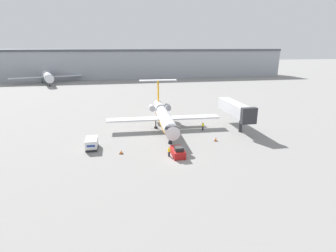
{
  "coord_description": "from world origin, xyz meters",
  "views": [
    {
      "loc": [
        -9.18,
        -39.65,
        18.2
      ],
      "look_at": [
        0.0,
        8.84,
        3.08
      ],
      "focal_mm": 28.0,
      "sensor_mm": 36.0,
      "label": 1
    }
  ],
  "objects_px": {
    "worker_near_tug": "(169,151)",
    "traffic_cone_left": "(121,152)",
    "worker_by_wing": "(203,126)",
    "airplane_parked_far_left": "(47,75)",
    "traffic_cone_right": "(216,139)",
    "pushback_tug": "(178,152)",
    "luggage_cart": "(92,144)",
    "airplane_main": "(164,116)",
    "jet_bridge": "(236,109)"
  },
  "relations": [
    {
      "from": "worker_near_tug",
      "to": "traffic_cone_left",
      "type": "xyz_separation_m",
      "value": [
        -8.08,
        2.69,
        -0.57
      ]
    },
    {
      "from": "worker_by_wing",
      "to": "airplane_parked_far_left",
      "type": "relative_size",
      "value": 0.05
    },
    {
      "from": "traffic_cone_right",
      "to": "airplane_parked_far_left",
      "type": "xyz_separation_m",
      "value": [
        -54.4,
        98.42,
        3.42
      ]
    },
    {
      "from": "pushback_tug",
      "to": "worker_near_tug",
      "type": "distance_m",
      "value": 1.53
    },
    {
      "from": "airplane_parked_far_left",
      "to": "worker_by_wing",
      "type": "bearing_deg",
      "value": -59.35
    },
    {
      "from": "luggage_cart",
      "to": "worker_by_wing",
      "type": "distance_m",
      "value": 24.53
    },
    {
      "from": "airplane_main",
      "to": "luggage_cart",
      "type": "height_order",
      "value": "airplane_main"
    },
    {
      "from": "worker_by_wing",
      "to": "airplane_parked_far_left",
      "type": "xyz_separation_m",
      "value": [
        -54.03,
        91.16,
        2.82
      ]
    },
    {
      "from": "worker_by_wing",
      "to": "traffic_cone_left",
      "type": "bearing_deg",
      "value": -150.66
    },
    {
      "from": "airplane_parked_far_left",
      "to": "jet_bridge",
      "type": "bearing_deg",
      "value": -55.79
    },
    {
      "from": "airplane_main",
      "to": "pushback_tug",
      "type": "bearing_deg",
      "value": -90.89
    },
    {
      "from": "airplane_main",
      "to": "jet_bridge",
      "type": "xyz_separation_m",
      "value": [
        16.24,
        -2.31,
        1.31
      ]
    },
    {
      "from": "luggage_cart",
      "to": "jet_bridge",
      "type": "bearing_deg",
      "value": 12.76
    },
    {
      "from": "traffic_cone_left",
      "to": "airplane_parked_far_left",
      "type": "height_order",
      "value": "airplane_parked_far_left"
    },
    {
      "from": "pushback_tug",
      "to": "worker_by_wing",
      "type": "relative_size",
      "value": 2.16
    },
    {
      "from": "traffic_cone_left",
      "to": "jet_bridge",
      "type": "relative_size",
      "value": 0.05
    },
    {
      "from": "pushback_tug",
      "to": "airplane_parked_far_left",
      "type": "xyz_separation_m",
      "value": [
        -45.3,
        104.23,
        3.06
      ]
    },
    {
      "from": "worker_near_tug",
      "to": "traffic_cone_right",
      "type": "bearing_deg",
      "value": 28.34
    },
    {
      "from": "luggage_cart",
      "to": "traffic_cone_right",
      "type": "distance_m",
      "value": 23.95
    },
    {
      "from": "pushback_tug",
      "to": "airplane_parked_far_left",
      "type": "height_order",
      "value": "airplane_parked_far_left"
    },
    {
      "from": "pushback_tug",
      "to": "traffic_cone_right",
      "type": "distance_m",
      "value": 10.81
    },
    {
      "from": "airplane_main",
      "to": "pushback_tug",
      "type": "relative_size",
      "value": 6.36
    },
    {
      "from": "pushback_tug",
      "to": "airplane_parked_far_left",
      "type": "relative_size",
      "value": 0.11
    },
    {
      "from": "pushback_tug",
      "to": "jet_bridge",
      "type": "relative_size",
      "value": 0.28
    },
    {
      "from": "luggage_cart",
      "to": "worker_near_tug",
      "type": "bearing_deg",
      "value": -24.86
    },
    {
      "from": "pushback_tug",
      "to": "traffic_cone_left",
      "type": "xyz_separation_m",
      "value": [
        -9.6,
        2.77,
        -0.42
      ]
    },
    {
      "from": "airplane_main",
      "to": "traffic_cone_right",
      "type": "relative_size",
      "value": 31.56
    },
    {
      "from": "airplane_parked_far_left",
      "to": "airplane_main",
      "type": "bearing_deg",
      "value": -62.79
    },
    {
      "from": "luggage_cart",
      "to": "worker_near_tug",
      "type": "xyz_separation_m",
      "value": [
        13.32,
        -6.17,
        -0.09
      ]
    },
    {
      "from": "jet_bridge",
      "to": "traffic_cone_right",
      "type": "bearing_deg",
      "value": -134.42
    },
    {
      "from": "pushback_tug",
      "to": "jet_bridge",
      "type": "distance_m",
      "value": 21.53
    },
    {
      "from": "luggage_cart",
      "to": "traffic_cone_right",
      "type": "relative_size",
      "value": 4.73
    },
    {
      "from": "airplane_main",
      "to": "traffic_cone_right",
      "type": "distance_m",
      "value": 13.52
    },
    {
      "from": "traffic_cone_left",
      "to": "airplane_parked_far_left",
      "type": "distance_m",
      "value": 107.62
    },
    {
      "from": "airplane_main",
      "to": "pushback_tug",
      "type": "distance_m",
      "value": 15.84
    },
    {
      "from": "worker_near_tug",
      "to": "traffic_cone_right",
      "type": "relative_size",
      "value": 2.12
    },
    {
      "from": "worker_near_tug",
      "to": "jet_bridge",
      "type": "distance_m",
      "value": 22.65
    },
    {
      "from": "luggage_cart",
      "to": "worker_near_tug",
      "type": "height_order",
      "value": "luggage_cart"
    },
    {
      "from": "traffic_cone_right",
      "to": "airplane_parked_far_left",
      "type": "height_order",
      "value": "airplane_parked_far_left"
    },
    {
      "from": "worker_near_tug",
      "to": "traffic_cone_left",
      "type": "relative_size",
      "value": 2.5
    },
    {
      "from": "jet_bridge",
      "to": "pushback_tug",
      "type": "bearing_deg",
      "value": -141.01
    },
    {
      "from": "airplane_main",
      "to": "jet_bridge",
      "type": "distance_m",
      "value": 16.46
    },
    {
      "from": "jet_bridge",
      "to": "luggage_cart",
      "type": "bearing_deg",
      "value": -167.24
    },
    {
      "from": "pushback_tug",
      "to": "luggage_cart",
      "type": "xyz_separation_m",
      "value": [
        -14.84,
        6.25,
        0.24
      ]
    },
    {
      "from": "worker_by_wing",
      "to": "worker_near_tug",
      "type": "bearing_deg",
      "value": -128.28
    },
    {
      "from": "airplane_main",
      "to": "luggage_cart",
      "type": "bearing_deg",
      "value": -148.07
    },
    {
      "from": "airplane_main",
      "to": "luggage_cart",
      "type": "distance_m",
      "value": 17.9
    },
    {
      "from": "worker_near_tug",
      "to": "airplane_parked_far_left",
      "type": "bearing_deg",
      "value": 112.8
    },
    {
      "from": "pushback_tug",
      "to": "traffic_cone_left",
      "type": "relative_size",
      "value": 5.84
    },
    {
      "from": "pushback_tug",
      "to": "worker_by_wing",
      "type": "height_order",
      "value": "pushback_tug"
    }
  ]
}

